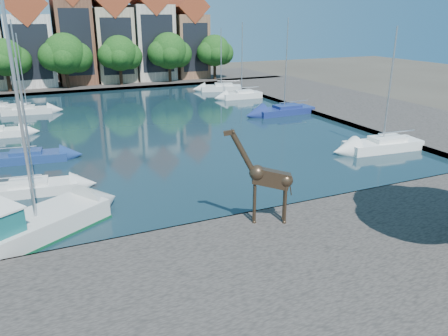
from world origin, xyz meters
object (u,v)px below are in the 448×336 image
at_px(giraffe_statue, 266,178).
at_px(sailboat_right_a, 383,143).
at_px(sailboat_left_a, 35,186).
at_px(motorsailer, 10,231).

height_order(giraffe_statue, sailboat_right_a, sailboat_right_a).
bearing_deg(sailboat_right_a, sailboat_left_a, 176.40).
bearing_deg(motorsailer, sailboat_left_a, 79.73).
height_order(motorsailer, sailboat_right_a, motorsailer).
distance_m(sailboat_left_a, sailboat_right_a, 27.05).
relative_size(giraffe_statue, sailboat_right_a, 0.50).
height_order(motorsailer, sailboat_left_a, motorsailer).
bearing_deg(sailboat_right_a, motorsailer, -169.35).
height_order(giraffe_statue, sailboat_left_a, sailboat_left_a).
distance_m(giraffe_statue, sailboat_right_a, 18.31).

